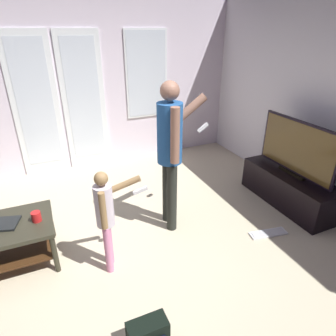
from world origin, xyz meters
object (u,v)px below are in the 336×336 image
at_px(tv_stand, 289,189).
at_px(loose_keyboard, 268,233).
at_px(coffee_table, 0,238).
at_px(flat_screen_tv, 297,148).
at_px(backpack, 148,335).
at_px(person_child, 106,213).
at_px(cup_by_laptop, 36,217).
at_px(person_adult, 171,146).

xyz_separation_m(tv_stand, loose_keyboard, (-0.69, -0.43, -0.21)).
distance_m(coffee_table, tv_stand, 3.42).
height_order(tv_stand, flat_screen_tv, flat_screen_tv).
distance_m(backpack, loose_keyboard, 1.84).
relative_size(coffee_table, flat_screen_tv, 0.85).
xyz_separation_m(tv_stand, person_child, (-2.46, -0.20, 0.42)).
distance_m(tv_stand, cup_by_laptop, 3.08).
relative_size(tv_stand, person_adult, 0.79).
bearing_deg(coffee_table, backpack, -52.85).
height_order(tv_stand, loose_keyboard, tv_stand).
distance_m(coffee_table, backpack, 1.69).
xyz_separation_m(coffee_table, backpack, (1.01, -1.34, -0.22)).
bearing_deg(cup_by_laptop, backpack, -63.10).
relative_size(person_child, backpack, 3.50).
distance_m(person_child, cup_by_laptop, 0.73).
height_order(flat_screen_tv, cup_by_laptop, flat_screen_tv).
bearing_deg(person_adult, tv_stand, -7.18).
height_order(flat_screen_tv, loose_keyboard, flat_screen_tv).
height_order(backpack, loose_keyboard, backpack).
bearing_deg(cup_by_laptop, loose_keyboard, -14.94).
bearing_deg(loose_keyboard, backpack, -158.83).
bearing_deg(person_child, person_adult, 26.36).
relative_size(flat_screen_tv, person_adult, 0.69).
bearing_deg(tv_stand, backpack, -155.44).
xyz_separation_m(coffee_table, person_child, (0.95, -0.44, 0.30)).
relative_size(coffee_table, cup_by_laptop, 9.97).
height_order(coffee_table, backpack, coffee_table).
distance_m(flat_screen_tv, loose_keyboard, 1.13).
xyz_separation_m(tv_stand, flat_screen_tv, (-0.00, 0.00, 0.57)).
distance_m(coffee_table, person_child, 1.09).
bearing_deg(flat_screen_tv, tv_stand, -65.03).
bearing_deg(person_adult, coffee_table, 178.94).
bearing_deg(flat_screen_tv, backpack, -155.35).
bearing_deg(flat_screen_tv, loose_keyboard, -147.49).
xyz_separation_m(person_adult, loose_keyboard, (0.95, -0.64, -1.00)).
height_order(flat_screen_tv, person_child, flat_screen_tv).
bearing_deg(tv_stand, coffee_table, 175.99).
bearing_deg(flat_screen_tv, cup_by_laptop, 176.35).
relative_size(coffee_table, person_child, 0.94).
bearing_deg(person_child, cup_by_laptop, 146.28).
xyz_separation_m(coffee_table, flat_screen_tv, (3.41, -0.24, 0.46)).
xyz_separation_m(person_adult, person_child, (-0.82, -0.41, -0.38)).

